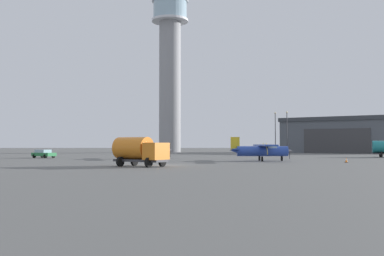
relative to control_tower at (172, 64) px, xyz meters
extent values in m
plane|color=#60605E|center=(3.13, -71.08, -23.88)|extent=(400.00, 400.00, 0.00)
cylinder|color=gray|center=(0.00, 0.00, -6.16)|extent=(5.82, 5.82, 35.42)
cylinder|color=silver|center=(0.00, 0.00, 11.85)|extent=(9.86, 9.86, 0.60)
cylinder|color=#99B7C6|center=(0.00, 0.00, 14.58)|extent=(9.08, 9.08, 4.87)
cylinder|color=silver|center=(0.00, 0.00, 17.27)|extent=(9.86, 9.86, 0.50)
cube|color=#4C5159|center=(46.73, -2.56, -19.87)|extent=(35.84, 33.51, 8.02)
cube|color=#35393E|center=(46.73, -2.56, -15.36)|extent=(36.67, 34.34, 1.00)
cube|color=#38383A|center=(40.98, -11.60, -20.87)|extent=(13.50, 8.67, 6.01)
cylinder|color=#2847A8|center=(15.50, -59.55, -22.54)|extent=(6.84, 1.37, 1.36)
cone|color=#38383D|center=(19.18, -59.55, -22.54)|extent=(0.99, 0.95, 0.95)
cube|color=#38383D|center=(19.18, -59.55, -22.54)|extent=(0.07, 0.11, 2.08)
cube|color=#2847A8|center=(15.83, -59.55, -21.75)|extent=(1.66, 10.96, 0.22)
cylinder|color=gold|center=(15.83, -61.31, -22.20)|extent=(0.09, 1.08, 1.49)
cylinder|color=gold|center=(15.83, -57.80, -22.20)|extent=(0.09, 1.08, 1.49)
cube|color=#99B7C6|center=(16.81, -59.55, -22.16)|extent=(1.21, 1.09, 0.77)
cone|color=#2847A8|center=(11.82, -59.56, -22.43)|extent=(1.54, 1.02, 1.02)
cube|color=gold|center=(11.82, -59.56, -21.55)|extent=(1.21, 0.13, 1.86)
cube|color=#2847A8|center=(11.82, -59.56, -22.26)|extent=(0.99, 3.29, 0.11)
cylinder|color=black|center=(18.13, -59.55, -23.55)|extent=(0.18, 0.66, 0.66)
cylinder|color=black|center=(15.28, -60.76, -23.55)|extent=(0.18, 0.66, 0.66)
cylinder|color=black|center=(15.28, -58.35, -23.55)|extent=(0.18, 0.66, 0.66)
cylinder|color=#B7BABF|center=(-0.96, -51.00, -22.55)|extent=(6.87, 3.16, 1.34)
cone|color=#38383D|center=(2.54, -49.99, -22.55)|extent=(1.20, 1.17, 0.94)
cube|color=#38383D|center=(2.54, -49.99, -22.55)|extent=(0.09, 0.12, 2.06)
cube|color=#B7BABF|center=(-0.65, -50.91, -21.77)|extent=(4.56, 10.87, 0.22)
cylinder|color=red|center=(-0.17, -52.57, -22.22)|extent=(0.38, 1.05, 1.47)
cylinder|color=red|center=(-1.13, -49.24, -22.22)|extent=(0.38, 1.05, 1.47)
cube|color=#99B7C6|center=(0.29, -50.64, -22.18)|extent=(1.44, 1.36, 0.76)
cone|color=#B7BABF|center=(-4.46, -52.00, -22.44)|extent=(1.74, 1.39, 1.01)
cube|color=red|center=(-4.46, -52.00, -21.58)|extent=(1.18, 0.45, 1.84)
cube|color=#B7BABF|center=(-4.46, -52.00, -22.28)|extent=(1.84, 3.40, 0.11)
cylinder|color=black|center=(1.54, -50.28, -23.55)|extent=(0.35, 0.67, 0.65)
cylinder|color=black|center=(-0.84, -52.20, -23.55)|extent=(0.35, 0.67, 0.65)
cylinder|color=black|center=(-1.50, -49.91, -23.55)|extent=(0.35, 0.67, 0.65)
cylinder|color=black|center=(39.18, -41.24, -23.38)|extent=(0.55, 1.04, 1.00)
cylinder|color=black|center=(38.59, -43.17, -23.38)|extent=(0.55, 1.04, 1.00)
cube|color=#38383D|center=(0.64, -74.04, -23.26)|extent=(5.89, 4.82, 0.24)
cube|color=orange|center=(2.37, -75.18, -22.28)|extent=(2.70, 2.95, 1.71)
cube|color=#99B7C6|center=(2.99, -75.59, -21.94)|extent=(1.22, 1.79, 0.85)
cylinder|color=orange|center=(-0.16, -73.51, -21.99)|extent=(4.48, 4.04, 2.30)
cylinder|color=black|center=(2.93, -74.22, -23.38)|extent=(0.78, 0.99, 1.00)
cylinder|color=black|center=(1.71, -76.08, -23.38)|extent=(0.78, 0.99, 1.00)
cylinder|color=black|center=(-0.20, -72.16, -23.38)|extent=(0.78, 0.99, 1.00)
cylinder|color=black|center=(-1.42, -74.01, -23.38)|extent=(0.78, 0.99, 1.00)
cube|color=#287A42|center=(-18.39, -46.62, -23.28)|extent=(4.42, 3.70, 0.55)
cube|color=#99B7C6|center=(-18.56, -46.51, -22.76)|extent=(2.80, 2.59, 0.50)
cylinder|color=black|center=(-16.81, -46.63, -23.56)|extent=(0.49, 0.64, 0.64)
cylinder|color=black|center=(-17.69, -48.04, -23.56)|extent=(0.49, 0.64, 0.64)
cylinder|color=black|center=(-19.08, -45.19, -23.56)|extent=(0.49, 0.64, 0.64)
cylinder|color=black|center=(-19.97, -46.61, -23.56)|extent=(0.49, 0.64, 0.64)
cylinder|color=#38383D|center=(26.62, -23.14, -19.39)|extent=(0.18, 0.18, 8.96)
sphere|color=#F9E5B2|center=(26.62, -23.14, -14.69)|extent=(0.44, 0.44, 0.44)
cylinder|color=#38383D|center=(25.39, -16.13, -19.23)|extent=(0.18, 0.18, 9.29)
sphere|color=#F9E5B2|center=(25.39, -16.13, -14.37)|extent=(0.44, 0.44, 0.44)
cube|color=black|center=(25.19, -64.42, -23.86)|extent=(0.36, 0.36, 0.04)
cone|color=orange|center=(25.19, -64.42, -23.54)|extent=(0.30, 0.30, 0.60)
cylinder|color=white|center=(25.19, -64.42, -23.51)|extent=(0.21, 0.21, 0.08)
camera|label=1|loc=(5.97, -120.09, -21.53)|focal=41.84mm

